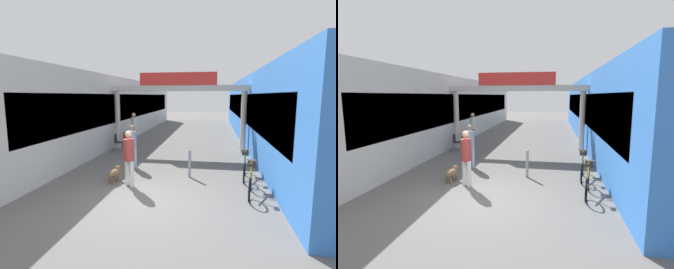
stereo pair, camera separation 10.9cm
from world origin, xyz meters
The scene contains 13 objects.
ground_plane centered at (0.00, 0.00, 0.00)m, with size 80.00×80.00×0.00m, color #605E5B.
storefront_left centered at (-5.09, 11.00, 1.99)m, with size 3.00×26.00×3.97m.
storefront_right centered at (5.09, 11.00, 1.99)m, with size 3.00×26.00×3.97m.
arcade_sign_gateway centered at (0.00, 6.86, 2.86)m, with size 7.40×0.47×4.06m.
pedestrian_with_dog centered at (-0.79, 1.03, 1.04)m, with size 0.47×0.47×1.80m.
pedestrian_companion centered at (-1.37, 3.22, 1.00)m, with size 0.44×0.44×1.73m.
pedestrian_carrying_crate centered at (-2.96, 8.57, 1.07)m, with size 0.40×0.40×1.85m.
dog_on_leash centered at (-1.42, 1.34, 0.32)m, with size 0.36×0.71×0.51m.
bicycle_orange_nearest centered at (2.96, 0.98, 0.44)m, with size 0.47×1.67×0.98m.
bicycle_green_second centered at (2.97, 2.58, 0.44)m, with size 0.46×1.68×0.98m.
bollard_post_metal centered at (1.04, 2.27, 0.51)m, with size 0.10×0.10×1.00m.
cafe_chair_black_nearer centered at (-3.09, 6.09, 0.54)m, with size 0.44×0.44×0.89m.
cafe_chair_red_farther centered at (-2.85, 6.97, 0.54)m, with size 0.55×0.55×0.89m.
Camera 1 is at (1.81, -6.79, 2.90)m, focal length 28.00 mm.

